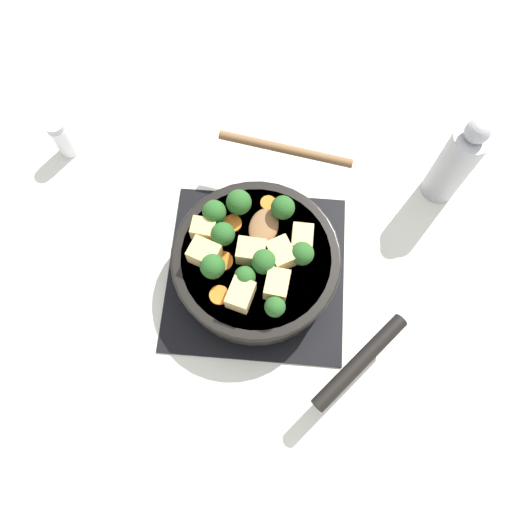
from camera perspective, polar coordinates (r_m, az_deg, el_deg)
The scene contains 26 objects.
ground_plane at distance 0.89m, azimuth -0.00°, elevation -1.93°, with size 2.40×2.40×0.00m, color silver.
front_burner_grate at distance 0.87m, azimuth -0.00°, elevation -1.67°, with size 0.31×0.31×0.03m.
skillet_pan at distance 0.83m, azimuth 0.15°, elevation -0.77°, with size 0.38×0.37×0.06m.
wooden_spoon at distance 0.86m, azimuth 2.34°, elevation 8.54°, with size 0.24×0.22×0.02m.
tofu_cube_center_large at distance 0.80m, azimuth 5.28°, elevation 2.01°, with size 0.04×0.03×0.03m, color #DBB770.
tofu_cube_near_handle at distance 0.77m, azimuth -1.78°, elevation -4.47°, with size 0.04×0.04×0.04m, color #DBB770.
tofu_cube_east_chunk at distance 0.79m, azimuth 2.83°, elevation -0.09°, with size 0.04×0.04×0.04m, color #DBB770.
tofu_cube_west_chunk at distance 0.77m, azimuth 2.41°, elevation -3.30°, with size 0.04×0.04×0.04m, color #DBB770.
tofu_cube_back_piece at distance 0.81m, azimuth -6.00°, elevation 3.07°, with size 0.04×0.03×0.03m, color #DBB770.
tofu_cube_front_piece at distance 0.79m, azimuth -5.90°, elevation 0.25°, with size 0.05×0.04×0.04m, color #DBB770.
tofu_cube_mid_small at distance 0.79m, azimuth -0.55°, elevation 0.70°, with size 0.04×0.04×0.04m, color #DBB770.
broccoli_floret_near_spoon at distance 0.80m, azimuth -3.80°, elevation 2.50°, with size 0.04×0.04×0.05m.
broccoli_floret_center_top at distance 0.78m, azimuth 5.28°, elevation 0.03°, with size 0.04×0.04×0.05m.
broccoli_floret_east_rim at distance 0.77m, azimuth -1.30°, elevation -2.40°, with size 0.03×0.03×0.04m.
broccoli_floret_west_rim at distance 0.81m, azimuth 3.09°, elevation 5.53°, with size 0.04×0.04×0.05m.
broccoli_floret_north_edge at distance 0.78m, azimuth -4.97°, elevation -1.20°, with size 0.04×0.04×0.05m.
broccoli_floret_south_cluster at distance 0.78m, azimuth 0.91°, elevation -0.66°, with size 0.04×0.04×0.05m.
broccoli_floret_mid_floret at distance 0.81m, azimuth -4.79°, elevation 5.02°, with size 0.04×0.04×0.05m.
broccoli_floret_small_inner at distance 0.76m, azimuth 2.18°, elevation -5.82°, with size 0.03×0.03×0.04m.
broccoli_floret_tall_stem at distance 0.82m, azimuth -1.98°, elevation 6.14°, with size 0.04×0.04×0.05m.
carrot_slice_orange_thin at distance 0.79m, azimuth -4.22°, elevation -4.48°, with size 0.03×0.03×0.01m, color orange.
carrot_slice_near_center at distance 0.80m, azimuth -3.82°, elevation -0.58°, with size 0.03×0.03×0.01m, color orange.
carrot_slice_edge_slice at distance 0.83m, azimuth -2.72°, elevation 3.73°, with size 0.03×0.03×0.01m, color orange.
carrot_slice_under_broccoli at distance 0.84m, azimuth 1.40°, elevation 6.07°, with size 0.03×0.03×0.01m, color orange.
pepper_mill at distance 0.94m, azimuth 21.83°, elevation 9.86°, with size 0.06×0.06×0.21m.
salt_shaker at distance 1.03m, azimuth -21.26°, elevation 12.44°, with size 0.04×0.04×0.09m.
Camera 1 is at (-0.02, 0.29, 0.84)m, focal length 35.00 mm.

